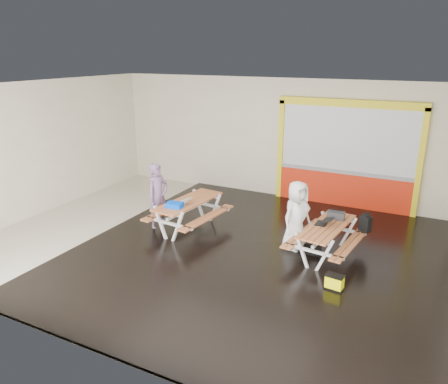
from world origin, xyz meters
The scene contains 14 objects.
room centered at (0.00, 0.00, 1.75)m, with size 10.02×8.02×3.52m.
deck centered at (1.25, 0.00, 0.03)m, with size 7.50×7.98×0.05m, color black.
kiosk centered at (2.20, 3.93, 1.44)m, with size 3.88×0.16×3.00m.
picnic_table_left centered at (-0.75, 0.49, 0.60)m, with size 1.54×2.11×0.79m.
picnic_table_right centered at (2.59, 0.56, 0.57)m, with size 1.46×1.98×0.74m.
person_left centered at (-1.51, 0.32, 0.83)m, with size 0.61×0.40×1.67m, color slate.
person_right centered at (1.89, 0.68, 0.78)m, with size 0.78×0.51×1.59m, color white.
laptop_left centered at (-0.75, 0.28, 0.83)m, with size 0.35×0.32×0.14m.
laptop_right centered at (2.50, 0.60, 0.79)m, with size 0.36×0.31×0.15m.
blue_pouch centered at (-0.80, -0.04, 0.84)m, with size 0.37×0.26×0.11m, color #0046E5.
toolbox centered at (2.65, 1.03, 0.83)m, with size 0.37×0.19×0.21m.
backpack centered at (3.25, 1.24, 0.68)m, with size 0.28×0.24×0.40m.
dark_case centered at (2.30, 0.57, 0.12)m, with size 0.37×0.28×0.14m, color black.
fluke_bag centered at (3.08, -0.71, 0.19)m, with size 0.35×0.25×0.28m.
Camera 1 is at (4.45, -7.88, 4.21)m, focal length 34.79 mm.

